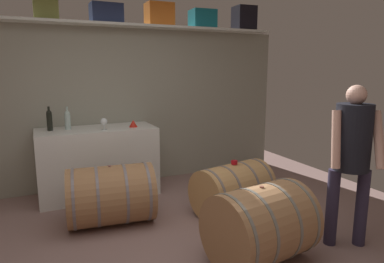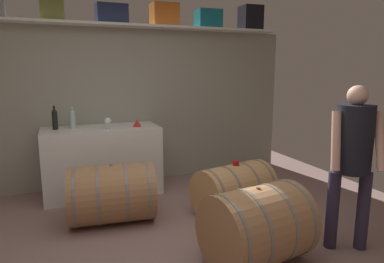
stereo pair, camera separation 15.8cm
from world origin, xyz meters
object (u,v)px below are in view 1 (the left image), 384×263
Objects in this scene: toolcase_navy at (106,13)px; wine_bottle_dark at (49,120)px; red_funnel at (133,123)px; wine_glass at (104,122)px; work_cabinet at (98,162)px; wine_barrel_near at (233,188)px; toolcase_black at (244,18)px; wine_barrel_far at (260,224)px; wine_barrel_flank at (111,195)px; winemaker_pouring at (352,150)px; toolcase_orange at (159,15)px; toolcase_teal at (202,19)px; toolcase_olive at (46,10)px; tasting_cup at (234,162)px; wine_bottle_clear at (67,120)px.

toolcase_navy reaches higher than wine_bottle_dark.
wine_glass is at bearing -170.86° from red_funnel.
wine_barrel_near is at bearing -43.38° from work_cabinet.
wine_glass is at bearing -166.42° from toolcase_black.
toolcase_black is 3.47m from wine_barrel_far.
wine_barrel_flank is 0.63× the size of winemaker_pouring.
work_cabinet is 0.95m from wine_barrel_flank.
winemaker_pouring reaches higher than wine_glass.
toolcase_orange is 1.03× the size of toolcase_teal.
toolcase_olive is 0.71× the size of toolcase_navy.
tasting_cup is (-1.02, -1.47, -1.80)m from toolcase_black.
wine_bottle_clear is 0.96× the size of wine_bottle_dark.
toolcase_orange reaches higher than toolcase_olive.
wine_glass reaches higher than wine_barrel_far.
toolcase_navy is at bearing 126.33° from tasting_cup.
toolcase_teal reaches higher than work_cabinet.
toolcase_black is 1.20× the size of wine_bottle_dark.
wine_bottle_dark is (-1.50, -0.17, -1.35)m from toolcase_orange.
wine_barrel_near is 13.24× the size of tasting_cup.
wine_bottle_clear is at bearing 167.59° from red_funnel.
wine_glass is 2.33m from wine_barrel_far.
toolcase_orange reaches higher than wine_bottle_clear.
toolcase_black is 0.24× the size of winemaker_pouring.
winemaker_pouring is at bearing -14.80° from wine_barrel_far.
tasting_cup is (-0.31, -1.47, -1.75)m from toolcase_teal.
toolcase_black is 2.97m from winemaker_pouring.
wine_barrel_flank is (-1.65, -1.17, -2.03)m from toolcase_teal.
toolcase_orange is at bearing 103.67° from tasting_cup.
wine_bottle_dark is at bearing -173.02° from toolcase_black.
wine_bottle_clear reaches higher than red_funnel.
toolcase_orange is 2.16m from work_cabinet.
wine_glass is 1.77m from wine_barrel_near.
toolcase_teal is 0.97× the size of toolcase_black.
wine_barrel_far is at bearing -101.86° from toolcase_teal.
work_cabinet is (0.49, -0.24, -1.89)m from toolcase_olive.
wine_bottle_clear is at bearing 2.46° from wine_bottle_dark.
tasting_cup is at bearing -99.06° from toolcase_teal.
winemaker_pouring is at bearing -96.37° from toolcase_black.
toolcase_orange is 1.56m from red_funnel.
work_cabinet reaches higher than wine_barrel_near.
wine_bottle_dark is (-2.17, -0.17, -1.32)m from toolcase_teal.
wine_barrel_far is 1.06m from tasting_cup.
toolcase_teal is (2.11, 0.00, 0.01)m from toolcase_olive.
toolcase_orange is at bearing 13.94° from work_cabinet.
wine_glass is 0.15× the size of wine_barrel_near.
wine_barrel_near is (1.30, -1.23, -0.16)m from work_cabinet.
toolcase_black is at bearing 32.73° from wine_barrel_flank.
wine_barrel_far is 0.96× the size of wine_barrel_flank.
wine_bottle_clear is at bearing 149.84° from wine_glass.
toolcase_navy is 1.93m from work_cabinet.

